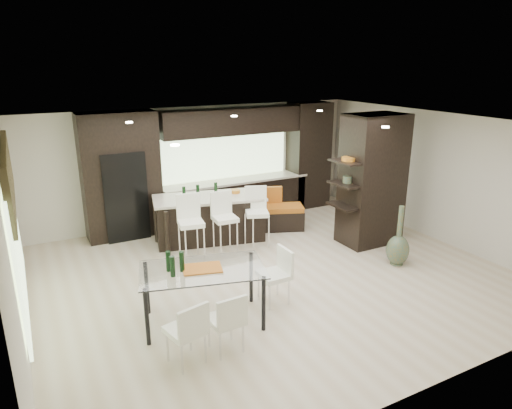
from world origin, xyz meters
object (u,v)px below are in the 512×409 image
stool_right (257,223)px  chair_near (226,324)px  chair_end (274,279)px  dining_table (203,295)px  kitchen_island (210,218)px  chair_far (186,334)px  bench (271,217)px  stool_left (191,235)px  stool_mid (225,229)px  floor_vase (399,236)px

stool_right → chair_near: (-2.03, -2.95, -0.11)m
stool_right → chair_end: size_ratio=1.22×
dining_table → chair_end: dining_table is taller
kitchen_island → chair_far: kitchen_island is taller
kitchen_island → chair_end: kitchen_island is taller
bench → dining_table: 4.05m
stool_left → chair_far: (-1.16, -2.95, -0.11)m
stool_mid → floor_vase: (2.65, -2.01, 0.08)m
chair_far → bench: bearing=34.7°
stool_right → chair_end: 2.32m
stool_mid → chair_end: 2.17m
bench → chair_far: bearing=-110.2°
bench → chair_end: chair_end is taller
chair_end → chair_far: bearing=114.1°
stool_left → dining_table: (-0.61, -2.16, -0.09)m
stool_mid → dining_table: bearing=-118.4°
chair_end → stool_left: bearing=14.5°
stool_mid → dining_table: stool_mid is taller
kitchen_island → chair_far: size_ratio=2.84×
stool_left → bench: size_ratio=0.72×
bench → chair_near: (-2.81, -3.71, 0.12)m
floor_vase → chair_end: (-2.78, -0.15, -0.17)m
floor_vase → chair_end: 2.79m
floor_vase → chair_far: bearing=-168.1°
stool_right → floor_vase: floor_vase is taller
stool_mid → floor_vase: floor_vase is taller
chair_end → floor_vase: bearing=-87.5°
stool_mid → chair_end: size_ratio=1.21×
dining_table → bench: bearing=61.1°
stool_right → chair_far: (-2.58, -2.96, -0.10)m
dining_table → chair_near: 0.79m
kitchen_island → bench: bearing=10.3°
dining_table → chair_end: (1.19, 0.00, -0.01)m
stool_right → chair_near: 3.58m
stool_right → bench: bearing=64.9°
stool_mid → chair_near: bearing=-111.1°
stool_left → stool_right: (1.42, 0.01, -0.01)m
dining_table → chair_near: size_ratio=2.23×
dining_table → stool_right: bearing=61.8°
chair_end → chair_near: bearing=123.1°
stool_mid → dining_table: size_ratio=0.56×
stool_mid → bench: 1.69m
dining_table → chair_far: bearing=-109.7°
dining_table → chair_far: size_ratio=2.17×
chair_end → stool_mid: bearing=-4.0°
floor_vase → dining_table: size_ratio=0.66×
kitchen_island → stool_right: 1.08m
kitchen_island → dining_table: (-1.32, -2.98, -0.06)m
kitchen_island → dining_table: kitchen_island is taller
stool_right → dining_table: stool_right is taller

